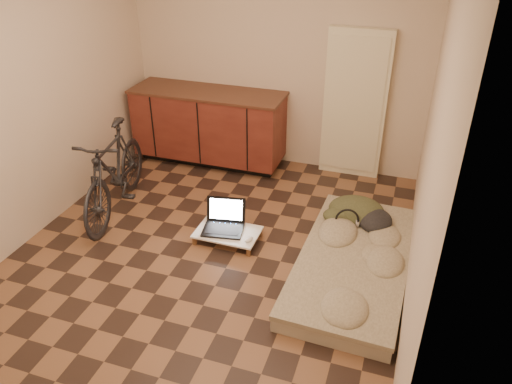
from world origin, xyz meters
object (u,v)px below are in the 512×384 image
(bicycle, at_px, (113,167))
(lap_desk, at_px, (228,232))
(futon, at_px, (354,263))
(laptop, at_px, (224,223))

(bicycle, xyz_separation_m, lap_desk, (1.28, -0.14, -0.42))
(bicycle, distance_m, lap_desk, 1.36)
(futon, distance_m, lap_desk, 1.22)
(futon, bearing_deg, lap_desk, 178.22)
(futon, distance_m, laptop, 1.28)
(futon, relative_size, laptop, 4.50)
(bicycle, height_order, futon, bicycle)
(futon, xyz_separation_m, laptop, (-1.27, 0.13, 0.07))
(laptop, bearing_deg, futon, -15.86)
(bicycle, relative_size, laptop, 3.66)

